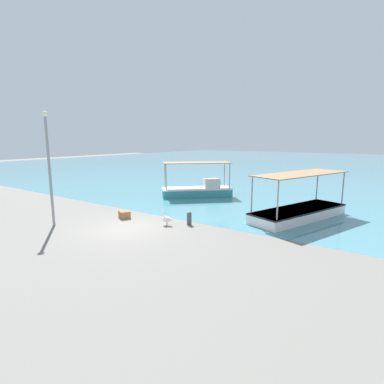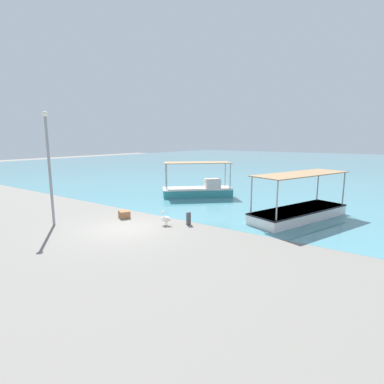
{
  "view_description": "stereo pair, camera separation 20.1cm",
  "coord_description": "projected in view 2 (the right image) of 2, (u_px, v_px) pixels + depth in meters",
  "views": [
    {
      "loc": [
        11.58,
        -10.59,
        4.72
      ],
      "look_at": [
        0.71,
        5.15,
        1.27
      ],
      "focal_mm": 28.0,
      "sensor_mm": 36.0,
      "label": 1
    },
    {
      "loc": [
        11.75,
        -10.48,
        4.72
      ],
      "look_at": [
        0.71,
        5.15,
        1.27
      ],
      "focal_mm": 28.0,
      "sensor_mm": 36.0,
      "label": 2
    }
  ],
  "objects": [
    {
      "name": "fishing_boat_far_left",
      "position": [
        199.0,
        189.0,
        24.71
      ],
      "size": [
        5.47,
        5.27,
        2.79
      ],
      "color": "teal",
      "rests_on": "harbor_water"
    },
    {
      "name": "ground",
      "position": [
        125.0,
        228.0,
        15.93
      ],
      "size": [
        120.0,
        120.0,
        0.0
      ],
      "primitive_type": "plane",
      "color": "slate"
    },
    {
      "name": "harbor_water",
      "position": [
        324.0,
        164.0,
        54.52
      ],
      "size": [
        110.0,
        90.0,
        0.0
      ],
      "primitive_type": "cube",
      "color": "teal",
      "rests_on": "ground"
    },
    {
      "name": "pelican",
      "position": [
        166.0,
        219.0,
        16.4
      ],
      "size": [
        0.8,
        0.38,
        0.8
      ],
      "color": "#E0997A",
      "rests_on": "ground"
    },
    {
      "name": "cargo_crate",
      "position": [
        124.0,
        214.0,
        17.95
      ],
      "size": [
        0.85,
        0.82,
        0.43
      ],
      "primitive_type": "cube",
      "rotation": [
        0.0,
        0.0,
        5.8
      ],
      "color": "#94603B",
      "rests_on": "ground"
    },
    {
      "name": "fishing_boat_center",
      "position": [
        299.0,
        211.0,
        17.64
      ],
      "size": [
        4.22,
        7.1,
        2.71
      ],
      "color": "white",
      "rests_on": "harbor_water"
    },
    {
      "name": "lamp_post",
      "position": [
        49.0,
        163.0,
        15.88
      ],
      "size": [
        0.28,
        0.28,
        6.1
      ],
      "color": "gray",
      "rests_on": "ground"
    },
    {
      "name": "mooring_bollard",
      "position": [
        189.0,
        218.0,
        16.48
      ],
      "size": [
        0.28,
        0.28,
        0.75
      ],
      "color": "#47474C",
      "rests_on": "ground"
    }
  ]
}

